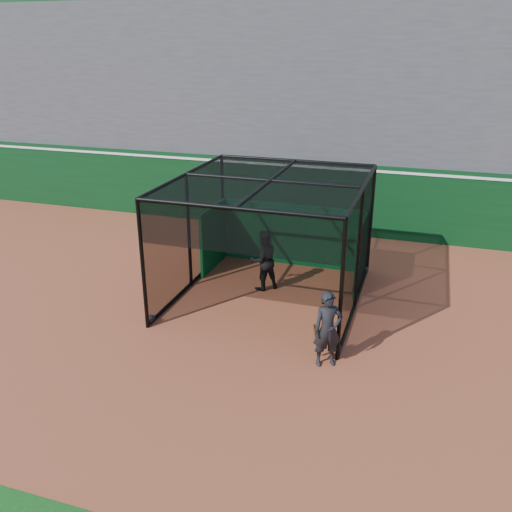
% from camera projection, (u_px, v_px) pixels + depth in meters
% --- Properties ---
extents(ground, '(120.00, 120.00, 0.00)m').
position_uv_depth(ground, '(194.00, 339.00, 12.47)').
color(ground, '#98492C').
rests_on(ground, ground).
extents(outfield_wall, '(50.00, 0.50, 2.50)m').
position_uv_depth(outfield_wall, '(289.00, 193.00, 19.52)').
color(outfield_wall, '#093313').
rests_on(outfield_wall, ground).
extents(grandstand, '(50.00, 7.85, 8.95)m').
position_uv_depth(grandstand, '(314.00, 92.00, 21.68)').
color(grandstand, '#4C4C4F').
rests_on(grandstand, ground).
extents(batting_cage, '(4.66, 5.15, 3.17)m').
position_uv_depth(batting_cage, '(270.00, 241.00, 13.99)').
color(batting_cage, black).
rests_on(batting_cage, ground).
extents(batter, '(1.03, 1.02, 1.69)m').
position_uv_depth(batter, '(263.00, 260.00, 14.71)').
color(batter, black).
rests_on(batter, ground).
extents(on_deck_player, '(0.72, 0.64, 1.66)m').
position_uv_depth(on_deck_player, '(328.00, 329.00, 11.19)').
color(on_deck_player, black).
rests_on(on_deck_player, ground).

